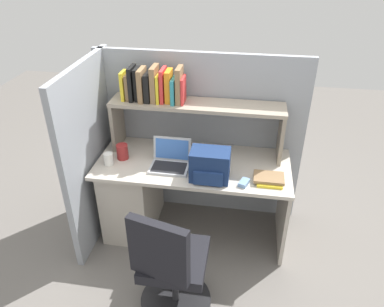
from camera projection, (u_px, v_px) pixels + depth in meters
The scene contains 13 objects.
ground_plane at pixel (193, 229), 3.45m from camera, with size 8.00×8.00×0.00m, color slate.
desk at pixel (150, 190), 3.29m from camera, with size 1.60×0.70×0.73m.
cubicle_partition_rear at pixel (200, 137), 3.37m from camera, with size 1.84×0.05×1.55m, color gray.
cubicle_partition_left at pixel (93, 153), 3.12m from camera, with size 0.05×1.06×1.55m, color gray.
overhead_hutch at pixel (197, 114), 3.06m from camera, with size 1.44×0.28×0.45m.
reference_books_on_shelf at pixel (154, 86), 2.99m from camera, with size 0.52×0.20×0.29m.
laptop at pixel (170, 161), 3.00m from camera, with size 0.31×0.25×0.22m.
backpack at pixel (210, 165), 2.82m from camera, with size 0.30×0.23×0.24m.
computer_mouse at pixel (244, 183), 2.80m from camera, with size 0.06×0.10×0.03m, color #7299C6.
paper_cup at pixel (108, 159), 3.03m from camera, with size 0.08×0.08×0.10m, color white.
snack_canister at pixel (122, 152), 3.10m from camera, with size 0.10×0.10×0.13m, color maroon.
desk_book_stack at pixel (269, 179), 2.83m from camera, with size 0.23×0.19×0.04m.
office_chair at pixel (171, 270), 2.52m from camera, with size 0.52×0.53×0.93m.
Camera 1 is at (0.41, -2.56, 2.38)m, focal length 34.63 mm.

